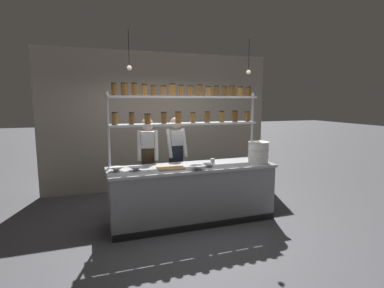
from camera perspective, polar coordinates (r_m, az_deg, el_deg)
ground_plane at (r=5.08m, az=0.11°, el=-14.38°), size 40.00×40.00×0.00m
back_wall at (r=6.74m, az=-5.87°, el=4.33°), size 5.08×0.12×3.00m
prep_counter at (r=4.92m, az=0.12°, el=-9.44°), size 2.68×0.76×0.92m
spice_shelf_unit at (r=5.00m, az=-1.14°, el=6.40°), size 2.56×0.28×2.23m
chef_left at (r=5.29m, az=-8.38°, el=-2.75°), size 0.40×0.32×1.66m
chef_center at (r=5.55m, az=-3.06°, el=-2.17°), size 0.37×0.29×1.66m
container_stack at (r=5.12m, az=12.53°, el=-1.56°), size 0.35×0.35×0.36m
cutting_board at (r=4.61m, az=-4.04°, el=-4.59°), size 0.40×0.26×0.02m
prep_bowl_near_left at (r=4.57m, az=-14.20°, el=-4.71°), size 0.22×0.22×0.06m
prep_bowl_center_front at (r=4.53m, az=1.10°, el=-4.56°), size 0.23×0.23×0.06m
prep_bowl_center_back at (r=4.56m, az=-10.65°, el=-4.63°), size 0.23×0.23×0.06m
prep_bowl_near_right at (r=4.74m, az=3.17°, el=-4.08°), size 0.18×0.18×0.05m
serving_cup_front at (r=4.98m, az=3.94°, el=-3.26°), size 0.07×0.07×0.08m
pendant_light_row at (r=4.71m, az=0.19°, el=14.17°), size 2.00×0.07×0.56m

